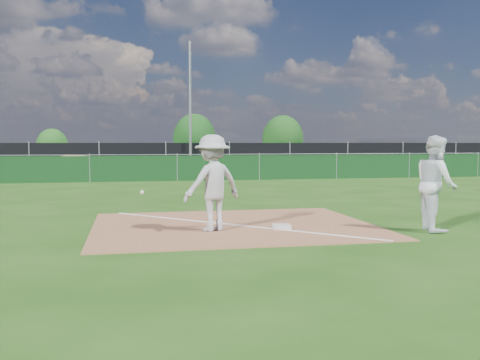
{
  "coord_description": "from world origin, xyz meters",
  "views": [
    {
      "loc": [
        -2.2,
        -10.32,
        1.81
      ],
      "look_at": [
        0.14,
        1.0,
        1.0
      ],
      "focal_mm": 40.0,
      "sensor_mm": 36.0,
      "label": 1
    }
  ],
  "objects_px": {
    "car_right": "(232,159)",
    "runner": "(436,183)",
    "first_base": "(282,226)",
    "tree_mid": "(194,138)",
    "light_pole": "(190,107)",
    "tree_left": "(52,147)",
    "play_at_first": "(212,183)",
    "car_left": "(70,158)",
    "car_mid": "(128,158)",
    "tree_right": "(283,139)"
  },
  "relations": [
    {
      "from": "car_right",
      "to": "runner",
      "type": "bearing_deg",
      "value": 178.84
    },
    {
      "from": "first_base",
      "to": "tree_mid",
      "type": "distance_m",
      "value": 34.23
    },
    {
      "from": "light_pole",
      "to": "tree_left",
      "type": "distance_m",
      "value": 15.08
    },
    {
      "from": "light_pole",
      "to": "play_at_first",
      "type": "xyz_separation_m",
      "value": [
        -2.07,
        -22.36,
        -3.01
      ]
    },
    {
      "from": "runner",
      "to": "car_left",
      "type": "bearing_deg",
      "value": 30.39
    },
    {
      "from": "first_base",
      "to": "tree_mid",
      "type": "relative_size",
      "value": 0.09
    },
    {
      "from": "tree_left",
      "to": "light_pole",
      "type": "bearing_deg",
      "value": -49.42
    },
    {
      "from": "first_base",
      "to": "car_mid",
      "type": "height_order",
      "value": "car_mid"
    },
    {
      "from": "play_at_first",
      "to": "tree_right",
      "type": "height_order",
      "value": "tree_right"
    },
    {
      "from": "car_mid",
      "to": "tree_mid",
      "type": "height_order",
      "value": "tree_mid"
    },
    {
      "from": "car_left",
      "to": "tree_right",
      "type": "distance_m",
      "value": 18.12
    },
    {
      "from": "car_left",
      "to": "tree_mid",
      "type": "bearing_deg",
      "value": -49.36
    },
    {
      "from": "first_base",
      "to": "tree_right",
      "type": "distance_m",
      "value": 35.4
    },
    {
      "from": "tree_right",
      "to": "tree_mid",
      "type": "bearing_deg",
      "value": 178.71
    },
    {
      "from": "first_base",
      "to": "play_at_first",
      "type": "relative_size",
      "value": 0.17
    },
    {
      "from": "car_mid",
      "to": "tree_left",
      "type": "distance_m",
      "value": 8.87
    },
    {
      "from": "play_at_first",
      "to": "tree_left",
      "type": "bearing_deg",
      "value": 102.73
    },
    {
      "from": "car_left",
      "to": "tree_mid",
      "type": "relative_size",
      "value": 1.03
    },
    {
      "from": "car_right",
      "to": "tree_mid",
      "type": "relative_size",
      "value": 1.02
    },
    {
      "from": "tree_mid",
      "to": "tree_right",
      "type": "height_order",
      "value": "tree_mid"
    },
    {
      "from": "car_left",
      "to": "light_pole",
      "type": "bearing_deg",
      "value": -118.53
    },
    {
      "from": "runner",
      "to": "car_right",
      "type": "distance_m",
      "value": 27.57
    },
    {
      "from": "tree_mid",
      "to": "tree_left",
      "type": "bearing_deg",
      "value": -177.74
    },
    {
      "from": "tree_right",
      "to": "play_at_first",
      "type": "bearing_deg",
      "value": -108.53
    },
    {
      "from": "light_pole",
      "to": "runner",
      "type": "relative_size",
      "value": 4.08
    },
    {
      "from": "play_at_first",
      "to": "runner",
      "type": "relative_size",
      "value": 1.1
    },
    {
      "from": "first_base",
      "to": "play_at_first",
      "type": "height_order",
      "value": "play_at_first"
    },
    {
      "from": "tree_left",
      "to": "tree_right",
      "type": "height_order",
      "value": "tree_right"
    },
    {
      "from": "tree_left",
      "to": "tree_right",
      "type": "bearing_deg",
      "value": 0.83
    },
    {
      "from": "tree_mid",
      "to": "tree_right",
      "type": "xyz_separation_m",
      "value": [
        7.65,
        -0.17,
        -0.02
      ]
    },
    {
      "from": "light_pole",
      "to": "play_at_first",
      "type": "bearing_deg",
      "value": -95.28
    },
    {
      "from": "light_pole",
      "to": "car_mid",
      "type": "relative_size",
      "value": 1.81
    },
    {
      "from": "light_pole",
      "to": "car_left",
      "type": "xyz_separation_m",
      "value": [
        -7.72,
        5.5,
        -3.25
      ]
    },
    {
      "from": "car_mid",
      "to": "tree_mid",
      "type": "relative_size",
      "value": 1.05
    },
    {
      "from": "tree_mid",
      "to": "car_left",
      "type": "bearing_deg",
      "value": -146.31
    },
    {
      "from": "car_right",
      "to": "tree_left",
      "type": "height_order",
      "value": "tree_left"
    },
    {
      "from": "runner",
      "to": "car_mid",
      "type": "xyz_separation_m",
      "value": [
        -6.21,
        27.87,
        -0.24
      ]
    },
    {
      "from": "light_pole",
      "to": "tree_left",
      "type": "bearing_deg",
      "value": 130.58
    },
    {
      "from": "light_pole",
      "to": "car_left",
      "type": "bearing_deg",
      "value": 144.52
    },
    {
      "from": "runner",
      "to": "car_left",
      "type": "xyz_separation_m",
      "value": [
        -10.14,
        28.67,
        -0.23
      ]
    },
    {
      "from": "car_mid",
      "to": "tree_right",
      "type": "relative_size",
      "value": 1.06
    },
    {
      "from": "runner",
      "to": "car_mid",
      "type": "relative_size",
      "value": 0.44
    },
    {
      "from": "runner",
      "to": "car_mid",
      "type": "bearing_deg",
      "value": 23.48
    },
    {
      "from": "play_at_first",
      "to": "tree_left",
      "type": "height_order",
      "value": "tree_left"
    },
    {
      "from": "runner",
      "to": "car_mid",
      "type": "height_order",
      "value": "runner"
    },
    {
      "from": "runner",
      "to": "tree_right",
      "type": "xyz_separation_m",
      "value": [
        6.88,
        34.74,
        1.17
      ]
    },
    {
      "from": "car_mid",
      "to": "tree_right",
      "type": "bearing_deg",
      "value": -83.21
    },
    {
      "from": "play_at_first",
      "to": "car_left",
      "type": "height_order",
      "value": "play_at_first"
    },
    {
      "from": "light_pole",
      "to": "car_right",
      "type": "height_order",
      "value": "light_pole"
    },
    {
      "from": "car_right",
      "to": "tree_left",
      "type": "distance_m",
      "value": 14.83
    }
  ]
}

